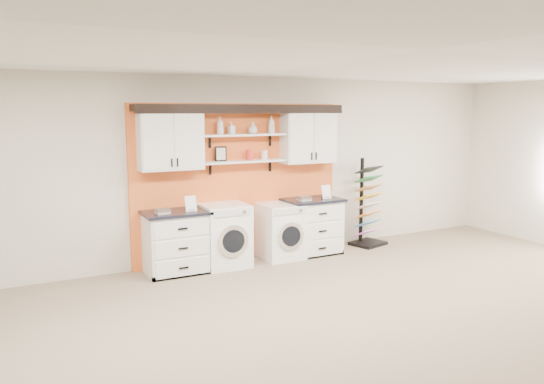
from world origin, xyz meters
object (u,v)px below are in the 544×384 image
washer (224,235)px  base_cabinet_right (312,226)px  base_cabinet_left (176,242)px  sample_rack (367,217)px  dryer (280,231)px

washer → base_cabinet_right: bearing=0.1°
base_cabinet_left → washer: bearing=-0.3°
base_cabinet_right → sample_rack: size_ratio=0.61×
dryer → sample_rack: bearing=1.2°
base_cabinet_right → sample_rack: sample_rack is taller
base_cabinet_left → sample_rack: sample_rack is taller
washer → dryer: size_ratio=1.08×
base_cabinet_left → washer: (0.73, -0.00, 0.02)m
base_cabinet_left → dryer: bearing=-0.1°
washer → sample_rack: sample_rack is taller
base_cabinet_right → sample_rack: bearing=1.6°
dryer → sample_rack: sample_rack is taller
dryer → sample_rack: (1.72, 0.03, 0.06)m
dryer → base_cabinet_right: bearing=0.3°
washer → sample_rack: bearing=0.8°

